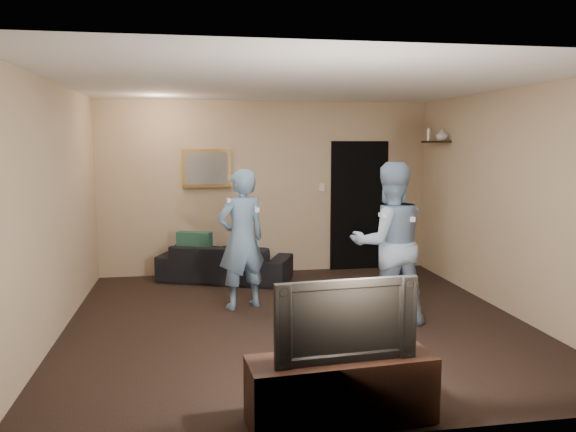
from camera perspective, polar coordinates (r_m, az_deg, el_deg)
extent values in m
plane|color=black|center=(6.35, 0.89, -10.69)|extent=(5.00, 5.00, 0.00)
cube|color=silver|center=(6.07, 0.94, 13.35)|extent=(5.00, 5.00, 0.04)
cube|color=tan|center=(8.53, -2.17, 2.90)|extent=(5.00, 0.04, 2.60)
cube|color=tan|center=(3.67, 8.11, -3.27)|extent=(5.00, 0.04, 2.60)
cube|color=tan|center=(6.13, -22.72, 0.53)|extent=(0.04, 5.00, 2.60)
cube|color=tan|center=(6.98, 21.54, 1.36)|extent=(0.04, 5.00, 2.60)
imported|color=black|center=(8.14, -6.41, -4.69)|extent=(2.00, 1.36, 0.54)
cube|color=#164335|center=(8.08, -9.47, -3.32)|extent=(0.51, 0.32, 0.49)
cube|color=olive|center=(8.42, -8.27, 4.81)|extent=(0.72, 0.05, 0.57)
cube|color=slate|center=(8.39, -8.26, 4.81)|extent=(0.62, 0.01, 0.47)
cube|color=black|center=(8.84, 7.22, 1.05)|extent=(0.90, 0.06, 2.00)
cube|color=silver|center=(8.66, 3.44, 2.96)|extent=(0.08, 0.02, 0.12)
cube|color=black|center=(8.49, 14.80, 7.30)|extent=(0.20, 0.60, 0.03)
imported|color=silver|center=(8.32, 15.35, 7.97)|extent=(0.20, 0.20, 0.17)
cylinder|color=silver|center=(8.73, 14.11, 8.01)|extent=(0.06, 0.06, 0.18)
cube|color=black|center=(4.16, 5.41, -17.11)|extent=(1.35, 0.53, 0.47)
imported|color=black|center=(3.97, 5.50, -10.18)|extent=(1.02, 0.21, 0.58)
imported|color=#6990B6|center=(6.70, -4.75, -2.37)|extent=(0.71, 0.60, 1.67)
cube|color=white|center=(6.41, -6.05, 1.62)|extent=(0.04, 0.14, 0.04)
cube|color=white|center=(6.45, -3.20, 0.65)|extent=(0.05, 0.09, 0.05)
imported|color=#83A2BF|center=(6.22, 10.22, -2.76)|extent=(0.87, 0.68, 1.77)
cube|color=white|center=(5.91, 9.56, 0.09)|extent=(0.04, 0.14, 0.04)
cube|color=white|center=(6.03, 12.42, -0.31)|extent=(0.05, 0.09, 0.05)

